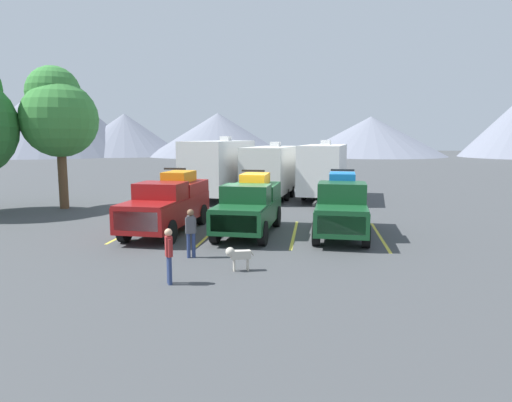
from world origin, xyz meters
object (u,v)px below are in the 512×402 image
pickup_truck_a (168,203)px  person_a (169,252)px  camper_trailer_b (272,169)px  person_b (191,230)px  camper_trailer_a (220,166)px  dog (237,255)px  pickup_truck_b (250,205)px  camper_trailer_c (324,168)px  pickup_truck_c (342,205)px

pickup_truck_a → person_a: bearing=-71.6°
camper_trailer_b → person_b: size_ratio=5.06×
camper_trailer_a → person_a: (2.25, -17.33, -1.22)m
pickup_truck_a → dog: size_ratio=7.08×
pickup_truck_a → dog: 6.56m
person_a → pickup_truck_b: bearing=80.0°
person_b → camper_trailer_c: bearing=73.2°
pickup_truck_c → camper_trailer_c: bearing=93.1°
camper_trailer_a → person_a: camper_trailer_a is taller
pickup_truck_c → person_a: size_ratio=3.59×
pickup_truck_a → person_b: (2.08, -3.99, -0.27)m
pickup_truck_b → dog: pickup_truck_b is taller
pickup_truck_b → person_a: 6.95m
camper_trailer_b → dog: camper_trailer_b is taller
pickup_truck_b → dog: (0.41, -5.40, -0.68)m
pickup_truck_c → camper_trailer_c: (-0.57, 10.70, 0.77)m
person_a → camper_trailer_b: bearing=86.5°
camper_trailer_c → dog: camper_trailer_c is taller
camper_trailer_c → person_b: camper_trailer_c is taller
person_a → person_b: (-0.15, 2.73, 0.05)m
pickup_truck_a → person_a: pickup_truck_a is taller
pickup_truck_b → person_a: (-1.20, -6.84, -0.29)m
pickup_truck_b → person_a: size_ratio=3.53×
camper_trailer_b → dog: size_ratio=9.82×
pickup_truck_b → camper_trailer_c: bearing=73.7°
pickup_truck_b → person_a: bearing=-100.0°
pickup_truck_c → person_a: (-4.94, -7.00, -0.32)m
camper_trailer_c → pickup_truck_a: bearing=-121.0°
pickup_truck_a → person_a: 7.09m
person_a → dog: (1.61, 1.44, -0.39)m
pickup_truck_c → person_b: (-5.09, -4.27, -0.27)m
pickup_truck_c → dog: bearing=-121.0°
pickup_truck_b → pickup_truck_c: bearing=2.4°
camper_trailer_b → dog: bearing=-88.1°
camper_trailer_b → person_b: bearing=-94.8°
pickup_truck_a → person_b: 4.51m
pickup_truck_b → camper_trailer_c: (3.17, 10.85, 0.80)m
pickup_truck_c → dog: size_ratio=6.58×
person_b → pickup_truck_c: bearing=40.0°
person_a → person_b: size_ratio=0.95×
pickup_truck_a → camper_trailer_b: size_ratio=0.72×
pickup_truck_b → camper_trailer_b: size_ratio=0.66×
camper_trailer_b → camper_trailer_c: 3.29m
pickup_truck_a → pickup_truck_c: 7.18m
camper_trailer_a → camper_trailer_b: 3.35m
pickup_truck_c → camper_trailer_a: camper_trailer_a is taller
camper_trailer_a → camper_trailer_b: (3.34, 0.25, -0.19)m
person_a → person_b: bearing=93.2°
camper_trailer_c → person_b: size_ratio=5.07×
person_a → camper_trailer_a: bearing=97.4°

